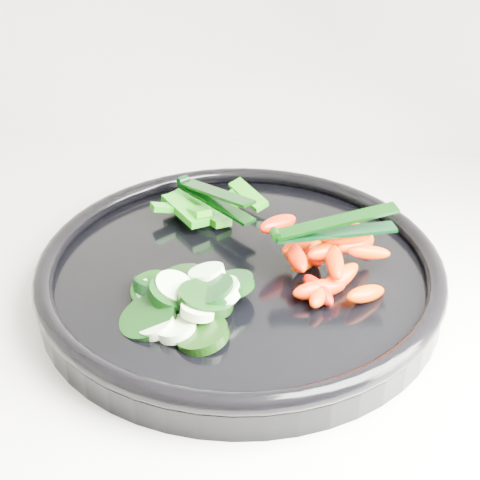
# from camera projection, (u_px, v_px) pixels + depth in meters

# --- Properties ---
(veggie_tray) EXTENTS (0.38, 0.38, 0.04)m
(veggie_tray) POSITION_uv_depth(u_px,v_px,m) (240.00, 271.00, 0.62)
(veggie_tray) COLOR black
(veggie_tray) RESTS_ON counter
(cucumber_pile) EXTENTS (0.12, 0.13, 0.04)m
(cucumber_pile) POSITION_uv_depth(u_px,v_px,m) (180.00, 298.00, 0.57)
(cucumber_pile) COLOR black
(cucumber_pile) RESTS_ON veggie_tray
(carrot_pile) EXTENTS (0.13, 0.16, 0.05)m
(carrot_pile) POSITION_uv_depth(u_px,v_px,m) (327.00, 259.00, 0.60)
(carrot_pile) COLOR #EA4100
(carrot_pile) RESTS_ON veggie_tray
(pepper_pile) EXTENTS (0.12, 0.10, 0.03)m
(pepper_pile) POSITION_uv_depth(u_px,v_px,m) (203.00, 209.00, 0.70)
(pepper_pile) COLOR #196A0A
(pepper_pile) RESTS_ON veggie_tray
(tong_carrot) EXTENTS (0.11, 0.05, 0.02)m
(tong_carrot) POSITION_uv_depth(u_px,v_px,m) (332.00, 227.00, 0.59)
(tong_carrot) COLOR black
(tong_carrot) RESTS_ON carrot_pile
(tong_pepper) EXTENTS (0.10, 0.09, 0.02)m
(tong_pepper) POSITION_uv_depth(u_px,v_px,m) (213.00, 196.00, 0.69)
(tong_pepper) COLOR black
(tong_pepper) RESTS_ON pepper_pile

